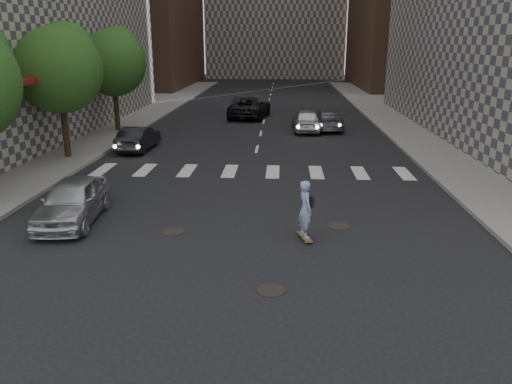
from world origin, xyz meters
The scene contains 15 objects.
ground centered at (0.00, 0.00, 0.00)m, with size 160.00×160.00×0.00m, color black.
sidewalk_left centered at (-14.50, 20.00, 0.07)m, with size 13.00×80.00×0.15m, color gray.
sidewalk_right centered at (14.50, 20.00, 0.07)m, with size 13.00×80.00×0.15m, color gray.
tree_b centered at (-9.45, 11.14, 4.65)m, with size 4.20×4.20×6.60m.
tree_c centered at (-9.45, 19.14, 4.65)m, with size 4.20×4.20×6.60m.
manhole_a centered at (1.20, -2.50, 0.01)m, with size 0.70×0.70×0.02m, color black.
manhole_b centered at (-2.00, 1.20, 0.01)m, with size 0.70×0.70×0.02m, color black.
manhole_c centered at (3.30, 2.00, 0.01)m, with size 0.70×0.70×0.02m, color black.
skateboarder centered at (2.15, 0.82, 0.97)m, with size 0.59×0.96×1.86m.
silver_sedan centered at (-5.50, 2.00, 0.72)m, with size 1.70×4.23×1.44m, color #BBBDC2.
traffic_car_a centered at (-6.50, 13.37, 0.66)m, with size 1.40×4.02×1.33m, color black.
traffic_car_b centered at (4.46, 20.75, 0.68)m, with size 1.91×4.69×1.36m, color #5B5C63.
traffic_car_c centered at (-1.18, 26.00, 0.79)m, with size 2.63×5.70×1.58m, color black.
traffic_car_d centered at (2.99, 20.00, 0.75)m, with size 1.78×4.43×1.51m, color silver.
traffic_car_e centered at (-1.88, 29.28, 0.65)m, with size 1.37×3.94×1.30m, color black.
Camera 1 is at (1.42, -13.36, 5.78)m, focal length 35.00 mm.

